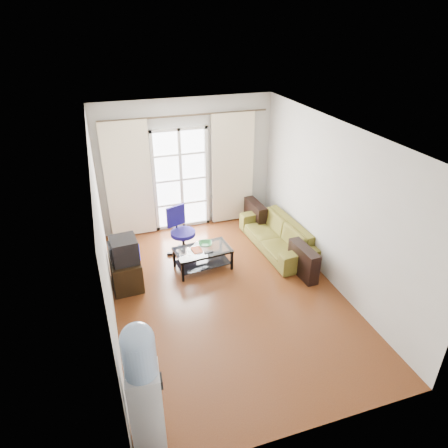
# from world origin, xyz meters

# --- Properties ---
(floor) EXTENTS (5.20, 5.20, 0.00)m
(floor) POSITION_xyz_m (0.00, 0.00, 0.00)
(floor) COLOR brown
(floor) RESTS_ON ground
(ceiling) EXTENTS (5.20, 5.20, 0.00)m
(ceiling) POSITION_xyz_m (0.00, 0.00, 2.70)
(ceiling) COLOR white
(ceiling) RESTS_ON wall_back
(wall_back) EXTENTS (3.60, 0.02, 2.70)m
(wall_back) POSITION_xyz_m (0.00, 2.60, 1.35)
(wall_back) COLOR beige
(wall_back) RESTS_ON floor
(wall_front) EXTENTS (3.60, 0.02, 2.70)m
(wall_front) POSITION_xyz_m (0.00, -2.60, 1.35)
(wall_front) COLOR beige
(wall_front) RESTS_ON floor
(wall_left) EXTENTS (0.02, 5.20, 2.70)m
(wall_left) POSITION_xyz_m (-1.80, 0.00, 1.35)
(wall_left) COLOR beige
(wall_left) RESTS_ON floor
(wall_right) EXTENTS (0.02, 5.20, 2.70)m
(wall_right) POSITION_xyz_m (1.80, 0.00, 1.35)
(wall_right) COLOR beige
(wall_right) RESTS_ON floor
(french_door) EXTENTS (1.16, 0.06, 2.15)m
(french_door) POSITION_xyz_m (-0.15, 2.54, 1.07)
(french_door) COLOR white
(french_door) RESTS_ON wall_back
(curtain_rod) EXTENTS (3.30, 0.04, 0.04)m
(curtain_rod) POSITION_xyz_m (0.00, 2.50, 2.38)
(curtain_rod) COLOR #4C3F2D
(curtain_rod) RESTS_ON wall_back
(curtain_left) EXTENTS (0.90, 0.07, 2.35)m
(curtain_left) POSITION_xyz_m (-1.20, 2.48, 1.20)
(curtain_left) COLOR #F2E6C3
(curtain_left) RESTS_ON curtain_rod
(curtain_right) EXTENTS (0.90, 0.07, 2.35)m
(curtain_right) POSITION_xyz_m (0.95, 2.48, 1.20)
(curtain_right) COLOR #F2E6C3
(curtain_right) RESTS_ON curtain_rod
(radiator) EXTENTS (0.64, 0.12, 0.64)m
(radiator) POSITION_xyz_m (0.80, 2.50, 0.33)
(radiator) COLOR #9F9FA1
(radiator) RESTS_ON floor
(sofa) EXTENTS (2.02, 0.99, 0.56)m
(sofa) POSITION_xyz_m (1.38, 1.08, 0.28)
(sofa) COLOR brown
(sofa) RESTS_ON floor
(coffee_table) EXTENTS (1.03, 0.65, 0.40)m
(coffee_table) POSITION_xyz_m (-0.18, 0.84, 0.26)
(coffee_table) COLOR silver
(coffee_table) RESTS_ON floor
(bowl) EXTENTS (0.39, 0.39, 0.06)m
(bowl) POSITION_xyz_m (-0.09, 0.95, 0.43)
(bowl) COLOR #30864C
(bowl) RESTS_ON coffee_table
(book) EXTENTS (0.21, 0.26, 0.02)m
(book) POSITION_xyz_m (-0.37, 0.82, 0.41)
(book) COLOR maroon
(book) RESTS_ON coffee_table
(remote) EXTENTS (0.17, 0.06, 0.02)m
(remote) POSITION_xyz_m (-0.10, 0.70, 0.41)
(remote) COLOR black
(remote) RESTS_ON coffee_table
(tv_stand) EXTENTS (0.50, 0.73, 0.52)m
(tv_stand) POSITION_xyz_m (-1.54, 0.76, 0.26)
(tv_stand) COLOR black
(tv_stand) RESTS_ON floor
(crt_tv) EXTENTS (0.48, 0.47, 0.41)m
(crt_tv) POSITION_xyz_m (-1.53, 0.70, 0.72)
(crt_tv) COLOR black
(crt_tv) RESTS_ON tv_stand
(task_chair) EXTENTS (0.85, 0.85, 0.96)m
(task_chair) POSITION_xyz_m (-0.42, 1.41, 0.28)
(task_chair) COLOR black
(task_chair) RESTS_ON floor
(water_cooler) EXTENTS (0.37, 0.36, 1.64)m
(water_cooler) POSITION_xyz_m (-1.60, -2.19, 0.86)
(water_cooler) COLOR silver
(water_cooler) RESTS_ON floor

